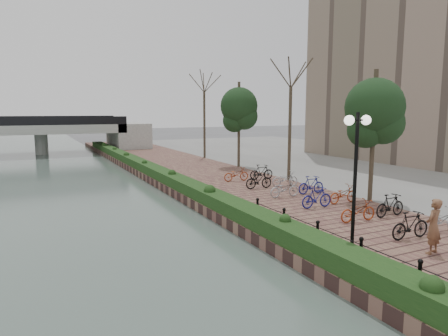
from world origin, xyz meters
TOP-DOWN VIEW (x-y plane):
  - promenade at (4.00, 17.50)m, footprint 8.00×75.00m
  - inland_pavement at (20.00, 17.50)m, footprint 24.00×75.00m
  - hedge at (0.60, 20.00)m, footprint 1.10×56.00m
  - chain_fence at (1.40, 2.00)m, footprint 0.10×14.10m
  - lamppost at (1.99, 3.97)m, footprint 1.02×0.32m
  - pedestrian at (4.00, 2.57)m, footprint 0.73×0.56m
  - bicycle_parking at (5.49, 9.08)m, footprint 2.40×17.32m
  - street_trees at (8.00, 12.68)m, footprint 3.20×37.12m

SIDE VIEW (x-z plane):
  - promenade at x=4.00m, z-range 0.00..0.50m
  - inland_pavement at x=20.00m, z-range 0.00..0.50m
  - hedge at x=0.60m, z-range 0.50..1.10m
  - chain_fence at x=1.40m, z-range 0.50..1.20m
  - bicycle_parking at x=5.49m, z-range 0.47..1.47m
  - pedestrian at x=4.00m, z-range 0.50..2.28m
  - street_trees at x=8.00m, z-range 0.29..7.09m
  - lamppost at x=1.99m, z-range 1.52..5.98m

